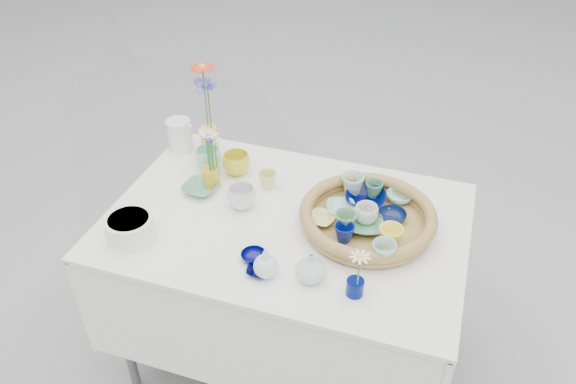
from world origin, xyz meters
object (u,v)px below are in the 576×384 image
(tall_vase_yellow, at_px, (210,142))
(bud_vase_seafoam, at_px, (311,267))
(wicker_tray, at_px, (367,218))
(display_table, at_px, (287,355))

(tall_vase_yellow, bearing_deg, bud_vase_seafoam, -42.82)
(wicker_tray, distance_m, bud_vase_seafoam, 0.33)
(display_table, distance_m, wicker_tray, 0.85)
(wicker_tray, bearing_deg, display_table, -169.88)
(bud_vase_seafoam, height_order, tall_vase_yellow, tall_vase_yellow)
(wicker_tray, bearing_deg, bud_vase_seafoam, -110.14)
(display_table, bearing_deg, bud_vase_seafoam, -56.99)
(wicker_tray, distance_m, tall_vase_yellow, 0.75)
(wicker_tray, height_order, tall_vase_yellow, tall_vase_yellow)
(display_table, bearing_deg, wicker_tray, 10.12)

